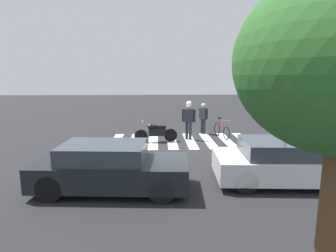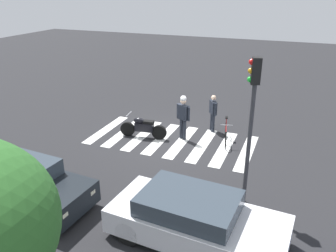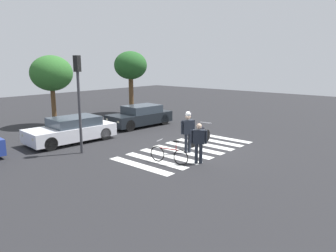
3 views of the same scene
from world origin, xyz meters
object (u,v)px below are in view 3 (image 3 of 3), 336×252
(officer_on_foot, at_px, (188,129))
(car_black_suv, at_px, (140,116))
(police_motorcycle, at_px, (199,135))
(traffic_light_pole, at_px, (79,89))
(car_white_van, at_px, (72,130))
(leaning_bicycle, at_px, (169,155))
(officer_by_motorcycle, at_px, (199,141))

(officer_on_foot, bearing_deg, car_black_suv, 64.58)
(police_motorcycle, bearing_deg, car_black_suv, 77.00)
(traffic_light_pole, bearing_deg, car_white_van, 68.23)
(police_motorcycle, height_order, traffic_light_pole, traffic_light_pole)
(leaning_bicycle, xyz_separation_m, officer_by_motorcycle, (0.80, -0.90, 0.58))
(car_white_van, bearing_deg, officer_by_motorcycle, -78.78)
(leaning_bicycle, height_order, car_black_suv, car_black_suv)
(police_motorcycle, height_order, car_white_van, car_white_van)
(officer_on_foot, height_order, car_black_suv, officer_on_foot)
(car_white_van, height_order, traffic_light_pole, traffic_light_pole)
(officer_by_motorcycle, relative_size, car_white_van, 0.37)
(officer_by_motorcycle, relative_size, traffic_light_pole, 0.38)
(leaning_bicycle, height_order, officer_by_motorcycle, officer_by_motorcycle)
(officer_by_motorcycle, bearing_deg, leaning_bicycle, 131.97)
(car_black_suv, bearing_deg, police_motorcycle, -103.00)
(leaning_bicycle, bearing_deg, car_black_suv, 54.40)
(officer_by_motorcycle, bearing_deg, car_black_suv, 62.52)
(car_black_suv, bearing_deg, leaning_bicycle, -125.60)
(car_white_van, bearing_deg, officer_on_foot, -67.96)
(traffic_light_pole, bearing_deg, officer_on_foot, -48.66)
(leaning_bicycle, distance_m, car_white_van, 6.19)
(car_white_van, bearing_deg, leaning_bicycle, -84.49)
(officer_on_foot, relative_size, car_white_van, 0.42)
(officer_on_foot, distance_m, traffic_light_pole, 5.15)
(leaning_bicycle, relative_size, traffic_light_pole, 0.39)
(police_motorcycle, relative_size, car_black_suv, 0.47)
(car_black_suv, relative_size, traffic_light_pole, 0.99)
(police_motorcycle, bearing_deg, officer_by_motorcycle, -145.19)
(leaning_bicycle, bearing_deg, car_white_van, 95.51)
(officer_on_foot, distance_m, officer_by_motorcycle, 1.59)
(leaning_bicycle, height_order, car_white_van, car_white_van)
(officer_on_foot, xyz_separation_m, car_black_suv, (2.90, 6.10, -0.48))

